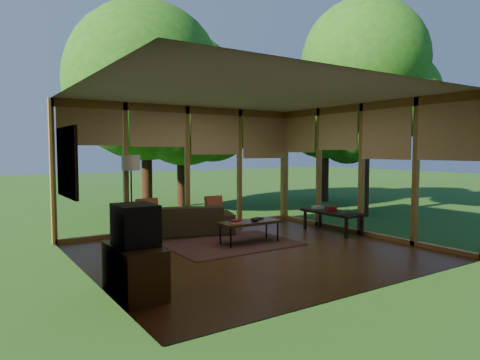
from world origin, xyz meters
TOP-DOWN VIEW (x-y plane):
  - floor at (0.00, 0.00)m, footprint 5.50×5.50m
  - ceiling at (0.00, 0.00)m, footprint 5.50×5.50m
  - wall_left at (-2.75, 0.00)m, footprint 0.04×5.00m
  - wall_front at (0.00, -2.50)m, footprint 5.50×0.04m
  - window_wall_back at (0.00, 2.50)m, footprint 5.50×0.12m
  - window_wall_right at (2.75, 0.00)m, footprint 0.12×5.00m
  - exterior_lawn at (8.00, 8.00)m, footprint 40.00×40.00m
  - tree_nw at (0.06, 5.10)m, footprint 4.21×4.21m
  - tree_ne at (1.67, 6.34)m, footprint 3.87×3.87m
  - tree_se at (4.94, 1.86)m, footprint 3.35×3.35m
  - tree_far at (6.20, 4.70)m, footprint 3.06×3.06m
  - rug at (-0.00, 0.68)m, footprint 2.33×1.65m
  - sofa at (-0.39, 2.00)m, footprint 2.28×1.47m
  - pillow_left at (-1.14, 1.95)m, footprint 0.42×0.22m
  - pillow_right at (0.36, 1.95)m, footprint 0.38×0.20m
  - ct_book_lower at (-0.04, 0.49)m, footprint 0.19×0.14m
  - ct_book_upper at (-0.04, 0.49)m, footprint 0.20×0.16m
  - ct_book_side at (0.56, 0.62)m, footprint 0.21×0.18m
  - ct_bowl at (0.36, 0.44)m, footprint 0.16×0.16m
  - media_cabinet at (-2.47, -1.02)m, footprint 0.50×1.00m
  - television at (-2.45, -1.02)m, footprint 0.45×0.55m
  - console_book_a at (2.40, 0.06)m, footprint 0.21×0.17m
  - console_book_b at (2.40, 0.51)m, footprint 0.24×0.21m
  - console_book_c at (2.40, 0.91)m, footprint 0.26×0.21m
  - floor_lamp at (-1.34, 2.30)m, footprint 0.36×0.36m
  - coffee_table at (0.31, 0.54)m, footprint 1.20×0.50m
  - side_console at (2.40, 0.46)m, footprint 0.60×1.40m
  - wall_painting at (-2.71, 1.40)m, footprint 0.06×1.35m

SIDE VIEW (x-z plane):
  - exterior_lawn at x=8.00m, z-range -0.01..-0.01m
  - floor at x=0.00m, z-range 0.00..0.00m
  - rug at x=0.00m, z-range 0.00..0.01m
  - media_cabinet at x=-2.47m, z-range 0.00..0.60m
  - sofa at x=-0.39m, z-range 0.00..0.62m
  - coffee_table at x=0.31m, z-range 0.18..0.60m
  - side_console at x=2.40m, z-range 0.18..0.64m
  - ct_book_side at x=0.56m, z-range 0.42..0.45m
  - ct_book_lower at x=-0.04m, z-range 0.42..0.45m
  - ct_bowl at x=0.36m, z-range 0.42..0.50m
  - ct_book_upper at x=-0.04m, z-range 0.45..0.49m
  - console_book_c at x=2.40m, z-range 0.45..0.52m
  - console_book_a at x=2.40m, z-range 0.45..0.53m
  - console_book_b at x=2.40m, z-range 0.45..0.55m
  - pillow_right at x=0.36m, z-range 0.37..0.77m
  - pillow_left at x=-1.14m, z-range 0.37..0.81m
  - television at x=-2.45m, z-range 0.60..1.10m
  - wall_left at x=-2.75m, z-range 0.00..2.70m
  - wall_front at x=0.00m, z-range 0.00..2.70m
  - window_wall_back at x=0.00m, z-range 0.00..2.70m
  - window_wall_right at x=2.75m, z-range 0.00..2.70m
  - floor_lamp at x=-1.34m, z-range 0.58..2.23m
  - wall_painting at x=-2.71m, z-range 0.98..2.12m
  - ceiling at x=0.00m, z-range 2.70..2.70m
  - tree_far at x=6.20m, z-range 0.72..5.23m
  - tree_ne at x=1.67m, z-range 0.77..6.18m
  - tree_nw at x=0.06m, z-range 0.73..6.41m
  - tree_se at x=4.94m, z-range 1.19..6.95m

